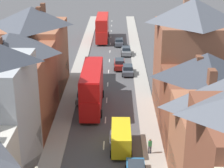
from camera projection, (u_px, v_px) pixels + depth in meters
name	position (u px, v px, depth m)	size (l,w,h in m)	color
pavement_left	(75.00, 79.00, 58.15)	(2.20, 104.00, 0.14)	#A8A399
pavement_right	(141.00, 80.00, 58.02)	(2.20, 104.00, 0.14)	#A8A399
centre_line_dashes	(108.00, 84.00, 56.24)	(0.14, 97.80, 0.01)	silver
double_decker_bus_lead	(102.00, 27.00, 80.46)	(2.74, 10.80, 5.30)	red
double_decker_bus_mid_street	(92.00, 87.00, 47.52)	(2.74, 10.80, 5.30)	red
car_near_blue	(84.00, 96.00, 50.02)	(1.90, 4.09, 1.64)	gray
car_near_silver	(119.00, 42.00, 76.82)	(1.90, 3.82, 1.58)	#4C515B
car_parked_left_a	(88.00, 76.00, 57.36)	(1.90, 3.88, 1.60)	maroon
car_parked_right_a	(128.00, 70.00, 60.22)	(1.90, 4.05, 1.59)	#4C515B
car_parked_left_b	(119.00, 64.00, 62.96)	(1.90, 4.33, 1.69)	maroon
car_mid_white	(126.00, 51.00, 70.45)	(1.90, 3.86, 1.64)	gray
delivery_van	(121.00, 137.00, 38.30)	(2.20, 5.20, 2.41)	yellow
pedestrian_mid_left	(150.00, 145.00, 37.40)	(0.36, 0.22, 1.61)	#23232D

